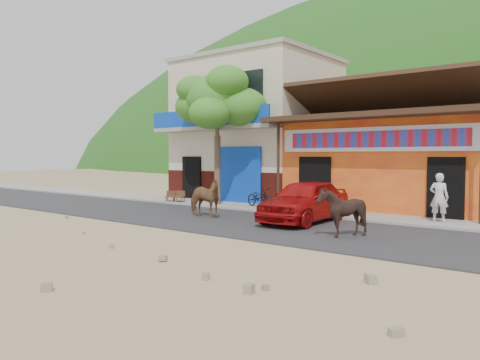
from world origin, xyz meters
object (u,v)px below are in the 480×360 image
object	(u,v)px
pedestrian	(439,197)
cafe_chair_right	(170,192)
red_car	(305,201)
cow_dark	(342,212)
cafe_chair_left	(179,192)
tree	(217,136)
cow_tan	(204,198)
scooter	(259,197)

from	to	relation	value
pedestrian	cafe_chair_right	xyz separation A→B (m)	(-11.74, -0.70, -0.34)
red_car	cow_dark	bearing A→B (deg)	-42.20
cafe_chair_left	cafe_chair_right	bearing A→B (deg)	161.93
tree	cafe_chair_right	size ratio (longest dim) A/B	6.67
tree	red_car	bearing A→B (deg)	-19.59
cow_tan	cow_dark	bearing A→B (deg)	-94.90
cow_tan	scooter	distance (m)	3.32
cafe_chair_left	cafe_chair_right	distance (m)	0.54
tree	pedestrian	size ratio (longest dim) A/B	3.81
red_car	scooter	world-z (taller)	red_car
cafe_chair_right	cow_dark	bearing A→B (deg)	-53.36
cow_dark	cafe_chair_left	bearing A→B (deg)	-127.53
scooter	cafe_chair_right	world-z (taller)	cafe_chair_right
tree	pedestrian	xyz separation A→B (m)	(9.26, 0.20, -2.21)
tree	cow_tan	size ratio (longest dim) A/B	3.67
cow_tan	cafe_chair_right	size ratio (longest dim) A/B	1.82
scooter	pedestrian	world-z (taller)	pedestrian
tree	cafe_chair_left	world-z (taller)	tree
red_car	cafe_chair_right	size ratio (longest dim) A/B	4.63
cow_tan	scooter	bearing A→B (deg)	0.78
cow_tan	cafe_chair_right	distance (m)	5.35
cow_dark	pedestrian	xyz separation A→B (m)	(1.39, 4.06, 0.19)
scooter	cow_dark	bearing A→B (deg)	-109.55
cafe_chair_left	scooter	bearing A→B (deg)	-13.57
cafe_chair_left	red_car	bearing A→B (deg)	-33.13
tree	cafe_chair_right	world-z (taller)	tree
cafe_chair_right	pedestrian	bearing A→B (deg)	-31.96
scooter	pedestrian	size ratio (longest dim) A/B	0.97
tree	red_car	world-z (taller)	tree
tree	cafe_chair_right	xyz separation A→B (m)	(-2.48, -0.50, -2.55)
cow_dark	pedestrian	world-z (taller)	pedestrian
cafe_chair_right	cafe_chair_left	bearing A→B (deg)	-31.76
scooter	cafe_chair_left	distance (m)	4.18
cafe_chair_left	cow_tan	bearing A→B (deg)	-55.41
cow_tan	cafe_chair_left	xyz separation A→B (m)	(-4.08, 2.73, -0.13)
cow_tan	scooter	world-z (taller)	cow_tan
tree	cow_dark	xyz separation A→B (m)	(7.87, -3.86, -2.40)
tree	cow_tan	distance (m)	4.52
tree	pedestrian	bearing A→B (deg)	1.25
pedestrian	cow_dark	bearing A→B (deg)	66.27
scooter	pedestrian	xyz separation A→B (m)	(7.07, 0.08, 0.39)
cow_tan	pedestrian	distance (m)	7.89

